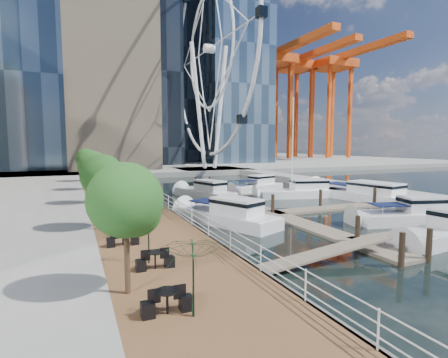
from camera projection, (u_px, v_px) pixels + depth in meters
The scene contains 18 objects.
ground at pixel (298, 241), 22.29m from camera, with size 520.00×520.00×0.00m, color black.
boardwalk at pixel (122, 206), 32.39m from camera, with size 6.00×60.00×1.00m, color brown.
seawall at pixel (154, 203), 33.57m from camera, with size 0.25×60.00×1.00m, color #595954.
land_far at pixel (116, 161), 115.39m from camera, with size 200.00×114.00×1.00m, color gray.
breakwater at pixel (333, 185), 48.41m from camera, with size 4.00×60.00×1.00m, color gray.
pier at pixel (210, 171), 75.26m from camera, with size 14.00×12.00×1.00m, color gray.
railing at pixel (153, 193), 33.43m from camera, with size 0.10×60.00×1.05m, color white, non-canonical shape.
floating_docks at pixel (305, 202), 34.51m from camera, with size 16.00×34.00×2.60m.
ferris_wheel at pixel (209, 49), 72.73m from camera, with size 5.80×45.60×47.80m.
port_cranes at pixel (299, 108), 134.40m from camera, with size 40.00×52.00×38.00m.
street_trees at pixel (93, 166), 30.15m from camera, with size 2.60×42.60×4.60m.
cafe_tables at pixel (137, 248), 16.22m from camera, with size 2.50×13.70×0.74m.
yacht_foreground at pixel (412, 224), 27.27m from camera, with size 2.60×9.71×2.15m, color silver, non-canonical shape.
pedestrian_near at pixel (148, 201), 26.28m from camera, with size 0.68×0.45×1.87m, color #53566F.
pedestrian_mid at pixel (129, 188), 35.72m from camera, with size 0.74×0.58×1.52m, color gray.
pedestrian_far at pixel (101, 181), 41.98m from camera, with size 0.89×0.37×1.52m, color #30343C.
moored_yachts at pixel (299, 201), 38.33m from camera, with size 24.85×29.85×11.50m.
cafe_seating at pixel (154, 238), 14.75m from camera, with size 3.24×12.69×2.60m.
Camera 1 is at (-12.98, -18.12, 6.19)m, focal length 28.00 mm.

